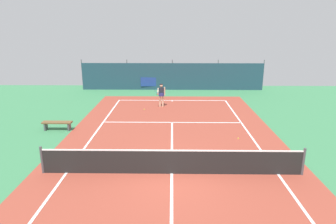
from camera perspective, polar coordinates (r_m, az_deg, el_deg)
ground_plane at (r=11.73m, az=0.73°, el=-11.80°), size 36.00×36.00×0.00m
court_surface at (r=11.73m, az=0.74°, el=-11.78°), size 11.02×26.60×0.01m
tennis_net at (r=11.50m, az=0.74°, el=-9.55°), size 10.12×0.10×1.10m
back_fence at (r=27.28m, az=0.83°, el=5.89°), size 16.30×0.98×2.70m
tennis_player at (r=20.95m, az=-1.30°, el=3.59°), size 0.71×0.75×1.64m
tennis_ball_near_player at (r=15.52m, az=13.38°, el=-4.95°), size 0.07×0.07×0.07m
tennis_ball_midcourt at (r=20.37m, az=-4.60°, el=0.49°), size 0.07×0.07×0.07m
parked_car at (r=28.85m, az=-3.29°, el=6.77°), size 2.19×4.29×1.68m
courtside_bench at (r=17.35m, az=-20.55°, el=-2.11°), size 1.60×0.40×0.49m
water_bottle at (r=14.62m, az=-23.31°, el=-6.85°), size 0.08×0.08×0.24m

